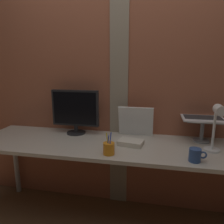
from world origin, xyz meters
The scene contains 10 objects.
brick_wall_back centered at (0.00, 0.48, 1.19)m, with size 3.74×0.16×2.37m.
desk centered at (-0.09, 0.10, 0.69)m, with size 2.35×0.64×0.76m.
monitor centered at (-0.46, 0.30, 0.99)m, with size 0.45×0.18×0.42m.
laptop_stand centered at (0.68, 0.30, 0.89)m, with size 0.28×0.22×0.20m.
laptop centered at (0.68, 0.37, 1.01)m, with size 0.35×0.31×0.21m.
whiteboard_panel centered at (0.11, 0.33, 0.90)m, with size 0.32×0.02×0.29m, color white.
desk_lamp centered at (0.72, 0.04, 0.99)m, with size 0.12×0.20×0.38m.
pen_cup centered at (-0.05, -0.12, 0.81)m, with size 0.08×0.08×0.18m.
coffee_mug centered at (0.56, -0.12, 0.81)m, with size 0.12×0.08×0.09m.
paper_clutter_stack centered at (0.09, 0.10, 0.78)m, with size 0.20×0.14×0.04m, color silver.
Camera 1 is at (0.27, -1.59, 1.42)m, focal length 34.61 mm.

